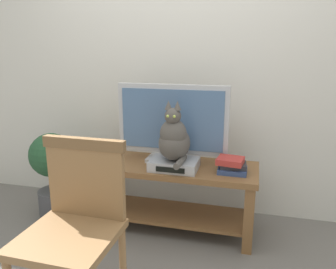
{
  "coord_description": "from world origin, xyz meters",
  "views": [
    {
      "loc": [
        0.61,
        -1.91,
        1.43
      ],
      "look_at": [
        -0.0,
        0.45,
        0.79
      ],
      "focal_mm": 36.36,
      "sensor_mm": 36.0,
      "label": 1
    }
  ],
  "objects_px": {
    "tv_stand": "(170,185)",
    "book_stack": "(232,165)",
    "potted_plant": "(53,170)",
    "wooden_chair": "(76,217)",
    "cat": "(174,139)",
    "media_box": "(174,164)",
    "tv": "(172,123)"
  },
  "relations": [
    {
      "from": "tv_stand",
      "to": "book_stack",
      "type": "distance_m",
      "value": 0.53
    },
    {
      "from": "media_box",
      "to": "potted_plant",
      "type": "relative_size",
      "value": 0.47
    },
    {
      "from": "cat",
      "to": "wooden_chair",
      "type": "relative_size",
      "value": 0.46
    },
    {
      "from": "media_box",
      "to": "wooden_chair",
      "type": "height_order",
      "value": "wooden_chair"
    },
    {
      "from": "tv",
      "to": "wooden_chair",
      "type": "bearing_deg",
      "value": -103.37
    },
    {
      "from": "tv",
      "to": "wooden_chair",
      "type": "relative_size",
      "value": 0.9
    },
    {
      "from": "media_box",
      "to": "potted_plant",
      "type": "distance_m",
      "value": 1.05
    },
    {
      "from": "tv_stand",
      "to": "media_box",
      "type": "height_order",
      "value": "media_box"
    },
    {
      "from": "media_box",
      "to": "book_stack",
      "type": "height_order",
      "value": "book_stack"
    },
    {
      "from": "wooden_chair",
      "to": "potted_plant",
      "type": "distance_m",
      "value": 1.17
    },
    {
      "from": "book_stack",
      "to": "cat",
      "type": "bearing_deg",
      "value": -173.2
    },
    {
      "from": "tv",
      "to": "cat",
      "type": "distance_m",
      "value": 0.2
    },
    {
      "from": "cat",
      "to": "potted_plant",
      "type": "height_order",
      "value": "cat"
    },
    {
      "from": "media_box",
      "to": "cat",
      "type": "height_order",
      "value": "cat"
    },
    {
      "from": "tv",
      "to": "wooden_chair",
      "type": "distance_m",
      "value": 1.12
    },
    {
      "from": "potted_plant",
      "to": "tv",
      "type": "bearing_deg",
      "value": 9.11
    },
    {
      "from": "tv_stand",
      "to": "book_stack",
      "type": "height_order",
      "value": "book_stack"
    },
    {
      "from": "wooden_chair",
      "to": "potted_plant",
      "type": "relative_size",
      "value": 1.3
    },
    {
      "from": "cat",
      "to": "tv",
      "type": "bearing_deg",
      "value": 108.29
    },
    {
      "from": "cat",
      "to": "book_stack",
      "type": "relative_size",
      "value": 2.01
    },
    {
      "from": "book_stack",
      "to": "tv",
      "type": "bearing_deg",
      "value": 164.91
    },
    {
      "from": "book_stack",
      "to": "potted_plant",
      "type": "xyz_separation_m",
      "value": [
        -1.46,
        -0.03,
        -0.16
      ]
    },
    {
      "from": "tv_stand",
      "to": "potted_plant",
      "type": "xyz_separation_m",
      "value": [
        -0.98,
        -0.08,
        0.06
      ]
    },
    {
      "from": "wooden_chair",
      "to": "potted_plant",
      "type": "xyz_separation_m",
      "value": [
        -0.73,
        0.9,
        -0.14
      ]
    },
    {
      "from": "tv_stand",
      "to": "media_box",
      "type": "distance_m",
      "value": 0.23
    },
    {
      "from": "media_box",
      "to": "book_stack",
      "type": "distance_m",
      "value": 0.42
    },
    {
      "from": "potted_plant",
      "to": "wooden_chair",
      "type": "bearing_deg",
      "value": -51.0
    },
    {
      "from": "tv",
      "to": "potted_plant",
      "type": "height_order",
      "value": "tv"
    },
    {
      "from": "cat",
      "to": "potted_plant",
      "type": "distance_m",
      "value": 1.1
    },
    {
      "from": "book_stack",
      "to": "potted_plant",
      "type": "bearing_deg",
      "value": -178.87
    },
    {
      "from": "cat",
      "to": "book_stack",
      "type": "height_order",
      "value": "cat"
    },
    {
      "from": "tv",
      "to": "wooden_chair",
      "type": "xyz_separation_m",
      "value": [
        -0.25,
        -1.06,
        -0.28
      ]
    }
  ]
}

